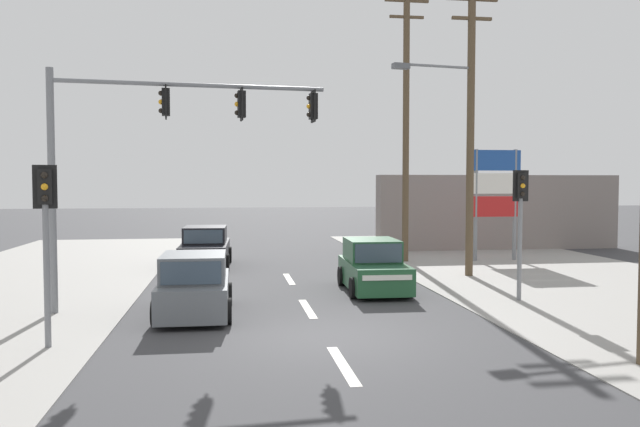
{
  "coord_description": "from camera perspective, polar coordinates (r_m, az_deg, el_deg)",
  "views": [
    {
      "loc": [
        -1.97,
        -12.68,
        3.21
      ],
      "look_at": [
        0.47,
        4.0,
        2.39
      ],
      "focal_mm": 35.0,
      "sensor_mm": 36.0,
      "label": 1
    }
  ],
  "objects": [
    {
      "name": "ground_plane",
      "position": [
        13.22,
        0.5,
        -11.25
      ],
      "size": [
        140.0,
        140.0,
        0.0
      ],
      "primitive_type": "plane",
      "color": "#3A3A3D"
    },
    {
      "name": "lane_dash_near",
      "position": [
        11.32,
        2.1,
        -13.66
      ],
      "size": [
        0.2,
        2.4,
        0.01
      ],
      "primitive_type": "cube",
      "color": "silver",
      "rests_on": "ground"
    },
    {
      "name": "lane_dash_mid",
      "position": [
        16.12,
        -1.15,
        -8.68
      ],
      "size": [
        0.2,
        2.4,
        0.01
      ],
      "primitive_type": "cube",
      "color": "silver",
      "rests_on": "ground"
    },
    {
      "name": "lane_dash_far",
      "position": [
        21.02,
        -2.86,
        -5.99
      ],
      "size": [
        0.2,
        2.4,
        0.01
      ],
      "primitive_type": "cube",
      "color": "silver",
      "rests_on": "ground"
    },
    {
      "name": "utility_pole_midground_right",
      "position": [
        22.04,
        13.31,
        8.18
      ],
      "size": [
        3.77,
        0.68,
        9.89
      ],
      "color": "brown",
      "rests_on": "ground"
    },
    {
      "name": "utility_pole_background_right",
      "position": [
        25.71,
        7.87,
        8.4
      ],
      "size": [
        1.8,
        0.26,
        10.98
      ],
      "color": "brown",
      "rests_on": "ground"
    },
    {
      "name": "traffic_signal_mast",
      "position": [
        16.32,
        -15.07,
        6.72
      ],
      "size": [
        6.87,
        0.89,
        6.0
      ],
      "color": "slate",
      "rests_on": "ground"
    },
    {
      "name": "pedestal_signal_right_kerb",
      "position": [
        17.7,
        17.85,
        0.09
      ],
      "size": [
        0.44,
        0.29,
        3.56
      ],
      "color": "slate",
      "rests_on": "ground"
    },
    {
      "name": "pedestal_signal_left_kerb",
      "position": [
        13.1,
        -23.79,
        -0.91
      ],
      "size": [
        0.44,
        0.31,
        3.56
      ],
      "color": "slate",
      "rests_on": "ground"
    },
    {
      "name": "shopping_plaza_sign",
      "position": [
        26.67,
        15.75,
        2.2
      ],
      "size": [
        2.1,
        0.16,
        4.6
      ],
      "color": "slate",
      "rests_on": "ground"
    },
    {
      "name": "shopfront_wall_far",
      "position": [
        31.5,
        16.0,
        0.11
      ],
      "size": [
        12.0,
        1.0,
        3.6
      ],
      "primitive_type": "cube",
      "color": "gray",
      "rests_on": "ground"
    },
    {
      "name": "hatchback_crossing_left",
      "position": [
        15.47,
        -11.39,
        -6.59
      ],
      "size": [
        1.8,
        3.65,
        1.53
      ],
      "color": "slate",
      "rests_on": "ground"
    },
    {
      "name": "hatchback_oncoming_near",
      "position": [
        18.7,
        4.88,
        -4.92
      ],
      "size": [
        1.86,
        3.68,
        1.53
      ],
      "color": "#235633",
      "rests_on": "ground"
    },
    {
      "name": "sedan_kerbside_parked",
      "position": [
        24.28,
        -10.43,
        -3.18
      ],
      "size": [
        2.01,
        4.29,
        1.56
      ],
      "color": "black",
      "rests_on": "ground"
    }
  ]
}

